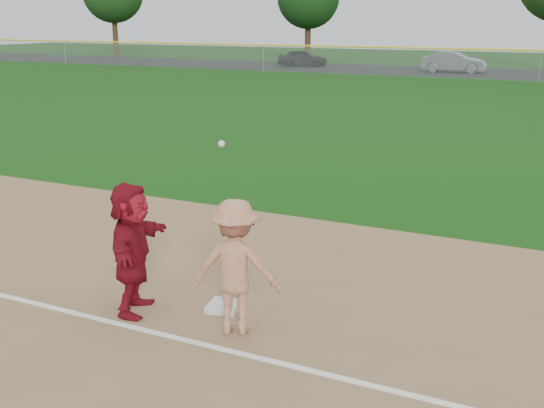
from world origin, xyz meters
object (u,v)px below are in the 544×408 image
at_px(car_left, 303,58).
at_px(base_runner, 132,248).
at_px(first_base, 224,306).
at_px(car_mid, 454,62).

bearing_deg(car_left, base_runner, -178.15).
distance_m(first_base, base_runner, 1.54).
distance_m(base_runner, car_mid, 46.08).
bearing_deg(base_runner, car_mid, -13.07).
height_order(first_base, car_mid, car_mid).
height_order(first_base, base_runner, base_runner).
bearing_deg(base_runner, first_base, -81.08).
relative_size(car_left, car_mid, 0.88).
xyz_separation_m(first_base, base_runner, (-1.10, -0.60, 0.89)).
relative_size(base_runner, car_left, 0.45).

